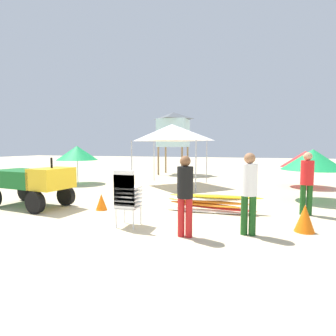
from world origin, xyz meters
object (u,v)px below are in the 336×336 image
at_px(traffic_cone_far, 101,202).
at_px(beach_umbrella_left, 313,160).
at_px(surfboard_pile, 209,203).
at_px(lifeguard_near_center, 185,191).
at_px(popup_canopy, 172,133).
at_px(beach_umbrella_mid, 77,153).
at_px(lifeguard_near_right, 307,179).
at_px(lifeguard_tower, 173,130).
at_px(beach_umbrella_far, 305,159).
at_px(utility_cart, 33,181).
at_px(stacked_plastic_chairs, 126,195).
at_px(lifeguard_near_left, 249,188).
at_px(traffic_cone_near, 305,218).

bearing_deg(traffic_cone_far, beach_umbrella_left, 27.90).
height_order(surfboard_pile, lifeguard_near_center, lifeguard_near_center).
distance_m(popup_canopy, beach_umbrella_mid, 4.77).
relative_size(lifeguard_near_right, lifeguard_tower, 0.41).
bearing_deg(lifeguard_near_center, beach_umbrella_far, 65.76).
bearing_deg(utility_cart, lifeguard_near_right, 9.89).
distance_m(popup_canopy, beach_umbrella_left, 5.92).
distance_m(utility_cart, lifeguard_near_center, 5.17).
relative_size(stacked_plastic_chairs, lifeguard_tower, 0.32).
distance_m(utility_cart, traffic_cone_far, 2.27).
bearing_deg(lifeguard_near_left, lifeguard_near_right, 55.56).
bearing_deg(lifeguard_near_right, stacked_plastic_chairs, -149.58).
bearing_deg(beach_umbrella_mid, surfboard_pile, -28.48).
bearing_deg(lifeguard_near_right, lifeguard_near_center, -135.62).
bearing_deg(stacked_plastic_chairs, traffic_cone_far, 137.86).
height_order(surfboard_pile, beach_umbrella_left, beach_umbrella_left).
height_order(utility_cart, beach_umbrella_far, beach_umbrella_far).
xyz_separation_m(lifeguard_near_right, traffic_cone_near, (-0.31, -1.58, -0.66)).
xyz_separation_m(lifeguard_near_left, lifeguard_near_right, (1.46, 2.13, -0.01)).
distance_m(lifeguard_near_right, beach_umbrella_left, 2.21).
bearing_deg(surfboard_pile, lifeguard_near_center, -94.50).
bearing_deg(utility_cart, traffic_cone_far, 6.16).
xyz_separation_m(surfboard_pile, beach_umbrella_far, (3.43, 5.81, 1.02)).
height_order(utility_cart, traffic_cone_near, utility_cart).
bearing_deg(popup_canopy, beach_umbrella_left, -20.53).
relative_size(lifeguard_near_right, traffic_cone_far, 3.56).
bearing_deg(beach_umbrella_mid, traffic_cone_far, -48.11).
height_order(popup_canopy, lifeguard_tower, lifeguard_tower).
bearing_deg(lifeguard_near_center, lifeguard_tower, 106.95).
bearing_deg(traffic_cone_far, traffic_cone_near, -5.23).
distance_m(lifeguard_tower, beach_umbrella_far, 8.23).
height_order(surfboard_pile, traffic_cone_near, traffic_cone_near).
relative_size(lifeguard_near_right, popup_canopy, 0.58).
bearing_deg(beach_umbrella_left, lifeguard_tower, 134.21).
distance_m(lifeguard_near_left, popup_canopy, 7.31).
bearing_deg(lifeguard_near_center, lifeguard_near_right, 44.38).
xyz_separation_m(beach_umbrella_left, beach_umbrella_far, (0.38, 3.30, -0.12)).
height_order(lifeguard_near_left, beach_umbrella_left, beach_umbrella_left).
distance_m(popup_canopy, traffic_cone_far, 5.72).
xyz_separation_m(lifeguard_near_center, traffic_cone_near, (2.36, 1.04, -0.64)).
xyz_separation_m(utility_cart, traffic_cone_near, (7.37, -0.24, -0.49)).
xyz_separation_m(popup_canopy, beach_umbrella_left, (5.45, -2.04, -1.08)).
bearing_deg(beach_umbrella_mid, stacked_plastic_chairs, -46.67).
relative_size(utility_cart, stacked_plastic_chairs, 2.08).
relative_size(lifeguard_near_center, popup_canopy, 0.57).
distance_m(surfboard_pile, lifeguard_near_right, 2.63).
relative_size(surfboard_pile, lifeguard_near_center, 1.63).
bearing_deg(lifeguard_near_left, surfboard_pile, 121.27).
height_order(beach_umbrella_left, beach_umbrella_far, beach_umbrella_left).
xyz_separation_m(utility_cart, traffic_cone_far, (2.19, 0.24, -0.55)).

